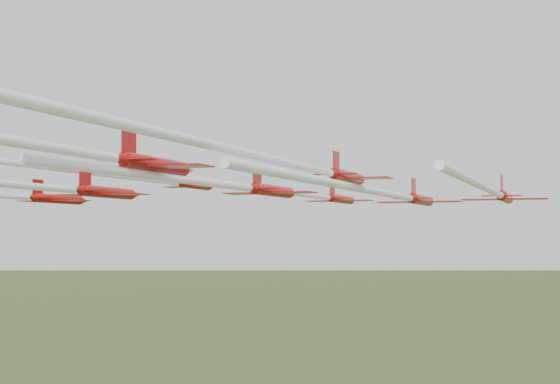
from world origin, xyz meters
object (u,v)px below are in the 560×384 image
Objects in this scene: jet_row2_left at (153,180)px; jet_row2_right at (393,195)px; jet_row3_mid at (238,186)px; jet_row4_left at (39,187)px; jet_row3_right at (495,193)px; jet_lead at (316,196)px; jet_row4_right at (279,161)px; jet_trail_solo at (57,148)px.

jet_row2_right is at bearing -4.06° from jet_row2_left.
jet_row4_left is (-9.00, -15.87, -0.45)m from jet_row3_mid.
jet_row3_right is at bearing -35.37° from jet_row2_right.
jet_row2_right is at bearing 37.48° from jet_row3_mid.
jet_row2_right is 1.34× the size of jet_row3_right.
jet_row2_left is at bearing -137.80° from jet_lead.
jet_row4_left is at bearing -138.76° from jet_row2_right.
jet_row3_mid is 0.76× the size of jet_row4_right.
jet_row2_right is 0.99× the size of jet_row4_right.
jet_row3_mid reaches higher than jet_row4_left.
jet_row4_left is 0.88× the size of jet_trail_solo.
jet_lead is at bearing 71.00° from jet_row4_left.
jet_trail_solo is (16.70, -10.53, 1.30)m from jet_row4_left.
jet_row2_left reaches higher than jet_row4_left.
jet_row3_mid is at bearing -87.71° from jet_lead.
jet_lead is at bearing 135.56° from jet_row3_right.
jet_trail_solo is (26.33, -32.88, -0.88)m from jet_row2_left.
jet_lead is 46.11m from jet_row4_right.
jet_row4_right reaches higher than jet_row4_left.
jet_row2_left is 29.00m from jet_row2_right.
jet_row4_left is (-18.60, -28.55, 0.12)m from jet_row2_right.
jet_row3_right is at bearing 60.85° from jet_row4_right.
jet_row3_right is 0.91× the size of jet_row4_left.
jet_trail_solo reaches higher than jet_row4_right.
jet_row4_right is (25.69, 0.52, 0.82)m from jet_row4_left.
jet_row2_left is at bearing 165.74° from jet_row3_right.
jet_row3_mid is 1.03× the size of jet_row3_right.
jet_row3_mid is 23.66m from jet_row3_right.
jet_row4_left is at bearing 130.21° from jet_trail_solo.
jet_row4_left is 19.78m from jet_trail_solo.
jet_lead is 20.50m from jet_row2_right.
jet_row4_right reaches higher than jet_row3_right.
jet_row2_left is at bearing 145.44° from jet_row3_mid.
jet_row2_right is 34.07m from jet_row4_left.
jet_row4_left is (9.64, -22.35, -2.18)m from jet_row2_left.
jet_lead is at bearing 41.05° from jet_row2_left.
jet_row4_right is at bearing -73.55° from jet_lead.
jet_row2_right is 28.93m from jet_row4_right.
jet_row3_right is (40.82, 1.69, -2.69)m from jet_row2_left.
jet_row2_left is 0.84× the size of jet_trail_solo.
jet_lead is 0.82× the size of jet_row4_right.
jet_trail_solo reaches higher than jet_row4_left.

